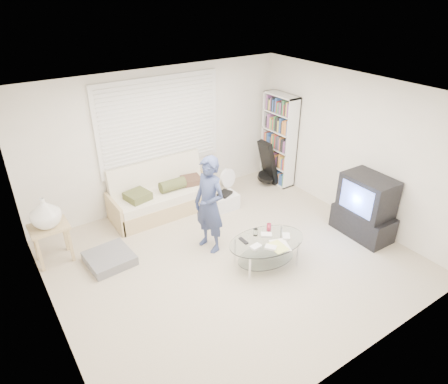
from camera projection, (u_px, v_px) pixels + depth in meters
ground at (231, 259)px, 6.09m from camera, size 5.00×5.00×0.00m
room_shell at (213, 150)px, 5.67m from camera, size 5.02×4.52×2.51m
window_blinds at (160, 123)px, 6.97m from camera, size 2.32×0.08×1.62m
futon_sofa at (163, 196)px, 7.22m from camera, size 1.92×0.78×0.94m
grey_floor_pillow at (110, 258)px, 6.00m from camera, size 0.68×0.68×0.14m
side_table at (46, 215)px, 5.71m from camera, size 0.54×0.44×1.07m
bookshelf at (279, 140)px, 8.02m from camera, size 0.29×0.78×1.84m
guitar_case at (268, 166)px, 8.10m from camera, size 0.38×0.35×0.94m
floor_fan at (227, 181)px, 7.64m from camera, size 0.39×0.25×0.62m
storage_bin at (225, 201)px, 7.37m from camera, size 0.48×0.34×0.33m
tv_unit at (365, 207)px, 6.47m from camera, size 0.55×0.98×1.05m
coffee_table at (267, 245)px, 5.82m from camera, size 1.26×0.90×0.55m
standing_person at (209, 205)px, 6.01m from camera, size 0.49×0.63×1.55m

